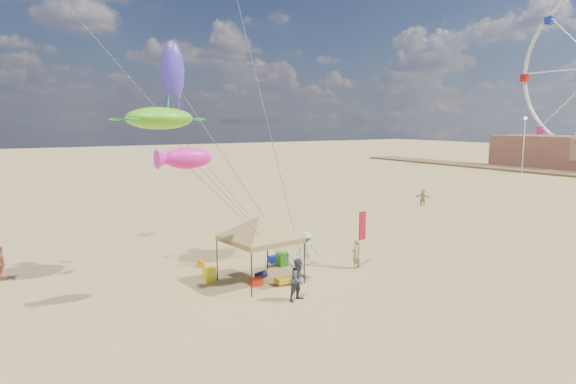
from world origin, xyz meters
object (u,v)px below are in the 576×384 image
Objects in this scene: feather_flag at (362,229)px; person_far_a at (1,263)px; beach_cart at (285,280)px; chair_green at (282,259)px; cooler_blue at (274,259)px; person_near_c at (307,249)px; chair_yellow at (209,274)px; cooler_red at (256,282)px; person_near_a at (356,254)px; person_far_c at (423,197)px; person_near_b at (299,280)px; canopy_tent at (260,218)px; lamp_north at (524,135)px.

person_far_a is at bearing 155.74° from feather_flag.
chair_green is at bearing 61.46° from beach_cart.
person_far_a is (-16.19, 7.30, -1.16)m from feather_flag.
person_near_c is (1.16, -1.42, 0.72)m from cooler_blue.
chair_yellow is 0.41× the size of person_far_a.
cooler_blue is at bearing 47.26° from cooler_red.
person_near_a is at bearing -14.93° from chair_yellow.
chair_green is at bearing -84.85° from cooler_blue.
chair_yellow is (-4.33, -0.45, 0.00)m from chair_green.
person_far_c is at bearing 34.79° from feather_flag.
cooler_red is 0.32× the size of person_far_a.
person_far_a reaches higher than chair_yellow.
chair_yellow is at bearing -139.98° from person_far_a.
person_near_b is at bearing -62.58° from chair_yellow.
chair_green is at bearing -19.90° from person_near_c.
person_near_c is (1.10, -0.68, 0.56)m from chair_green.
canopy_tent is 6.63× the size of beach_cart.
feather_flag reaches higher than person_near_b.
beach_cart is 0.49× the size of person_near_b.
canopy_tent is 2.95m from cooler_red.
feather_flag is 1.96× the size of person_near_a.
feather_flag reaches higher than chair_green.
person_near_a is 1.02× the size of person_far_c.
chair_yellow is 0.78× the size of beach_cart.
feather_flag is 5.56× the size of cooler_blue.
person_near_c is (3.37, 1.08, -2.17)m from canopy_tent.
lamp_north is at bearing 23.11° from cooler_red.
cooler_blue is at bearing 48.57° from canopy_tent.
person_near_c reaches higher than chair_yellow.
lamp_north is at bearing 24.03° from beach_cart.
canopy_tent reaches higher than person_near_c.
cooler_blue is at bearing 58.99° from person_near_b.
chair_yellow is 10.03m from person_far_a.
person_near_b is (0.66, -2.67, 0.73)m from cooler_red.
cooler_blue is 13.39m from person_far_a.
cooler_red is 0.77× the size of chair_green.
feather_flag is 5.23m from beach_cart.
chair_yellow is 5.46m from person_near_c.
beach_cart is at bearing -37.96° from chair_yellow.
person_far_c reaches higher than chair_yellow.
chair_green is (-3.44, 2.33, -1.66)m from feather_flag.
feather_flag is at bearing -34.09° from chair_green.
canopy_tent is at bearing 174.36° from feather_flag.
chair_yellow is 0.38× the size of person_near_c.
chair_yellow is (-7.77, 1.88, -1.66)m from feather_flag.
person_far_a is at bearing -165.49° from lamp_north.
cooler_blue is at bearing 15.55° from chair_yellow.
chair_yellow is at bearing -174.11° from chair_green.
canopy_tent is 5.84m from feather_flag.
person_near_b is 5.20m from person_near_c.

